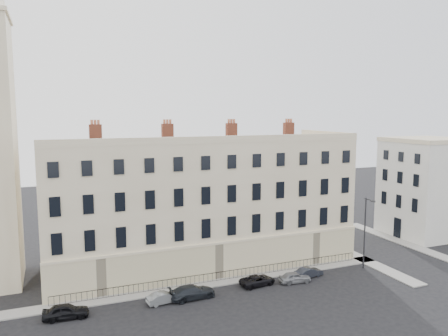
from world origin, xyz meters
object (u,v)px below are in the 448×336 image
at_px(car_a, 66,311).
at_px(streetlamp, 365,230).
at_px(car_d, 258,280).
at_px(car_e, 295,277).
at_px(car_b, 164,298).
at_px(car_f, 309,272).
at_px(car_c, 192,292).

xyz_separation_m(car_a, streetlamp, (33.13, 0.27, 4.02)).
distance_m(car_d, car_e, 4.16).
bearing_deg(streetlamp, car_b, 171.82).
xyz_separation_m(car_f, streetlamp, (7.55, -0.10, 4.15)).
bearing_deg(streetlamp, car_a, 171.25).
bearing_deg(car_e, streetlamp, -79.21).
height_order(car_a, streetlamp, streetlamp).
distance_m(car_b, car_e, 14.41).
xyz_separation_m(car_c, car_d, (7.49, 0.60, -0.13)).
relative_size(car_a, car_c, 0.85).
bearing_deg(car_c, car_f, -91.74).
xyz_separation_m(car_e, streetlamp, (9.82, 0.70, 4.11)).
bearing_deg(car_e, car_d, 84.84).
bearing_deg(car_a, car_e, -86.70).
bearing_deg(car_f, car_b, 84.28).
bearing_deg(car_e, car_f, -63.97).
relative_size(car_c, car_d, 1.18).
bearing_deg(car_f, streetlamp, -98.28).
height_order(car_a, car_c, car_a).
xyz_separation_m(car_c, car_e, (11.56, -0.26, -0.08)).
bearing_deg(car_b, car_e, -98.88).
distance_m(car_e, streetlamp, 10.67).
relative_size(car_c, streetlamp, 0.55).
xyz_separation_m(car_c, car_f, (13.83, 0.54, -0.12)).
relative_size(car_b, car_f, 1.01).
bearing_deg(car_b, streetlamp, -96.80).
bearing_deg(car_d, car_f, -97.82).
bearing_deg(car_d, car_b, 86.01).
relative_size(car_d, car_e, 1.13).
bearing_deg(car_b, car_c, -97.94).
distance_m(car_c, streetlamp, 21.76).
bearing_deg(car_a, streetlamp, -85.18).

